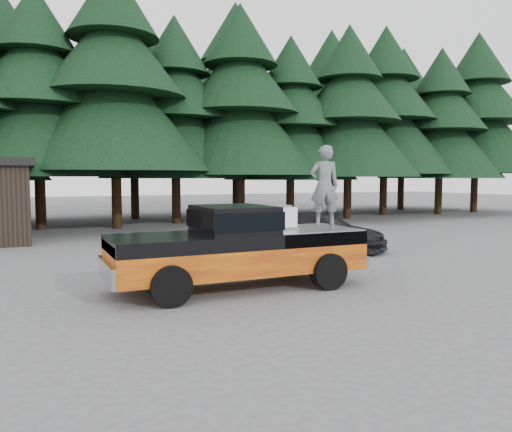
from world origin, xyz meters
name	(u,v)px	position (x,y,z in m)	size (l,w,h in m)	color
ground	(255,280)	(0.00, 0.00, 0.00)	(120.00, 120.00, 0.00)	#4C4C4E
pickup_truck	(238,260)	(-0.76, -0.68, 0.67)	(6.00, 2.04, 1.33)	orange
truck_cab	(234,219)	(-0.86, -0.68, 1.62)	(1.66, 1.90, 0.59)	black
air_compressor	(277,219)	(0.30, -0.63, 1.58)	(0.74, 0.61, 0.51)	white
man_on_bed	(324,186)	(1.76, -0.40, 2.36)	(0.75, 0.49, 2.05)	slate
parked_car	(322,231)	(4.33, 3.74, 0.66)	(1.86, 4.57, 1.32)	black
treeline	(132,84)	(0.42, 17.20, 7.72)	(60.15, 16.05, 17.50)	black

